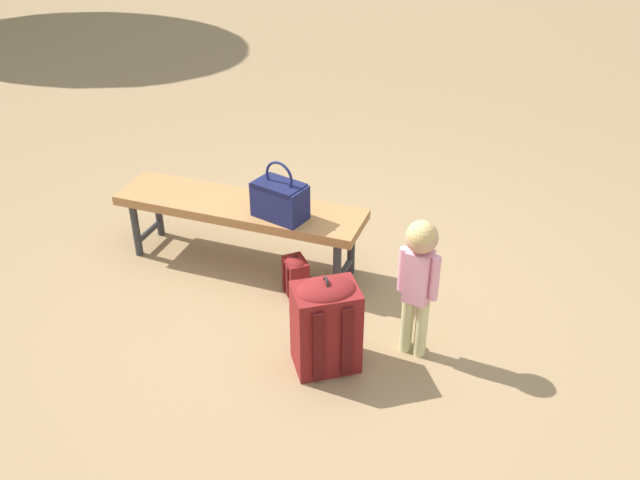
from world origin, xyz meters
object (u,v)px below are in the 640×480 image
object	(u,v)px
park_bench	(240,211)
backpack_large	(326,322)
handbag	(280,199)
child_standing	(419,269)
backpack_small	(296,275)

from	to	relation	value
park_bench	backpack_large	size ratio (longest dim) A/B	2.92
handbag	child_standing	bearing A→B (deg)	-10.59
child_standing	backpack_small	distance (m)	0.95
child_standing	backpack_small	size ratio (longest dim) A/B	2.97
handbag	child_standing	distance (m)	1.03
child_standing	backpack_large	bearing A→B (deg)	-135.34
handbag	backpack_small	xyz separation A→B (m)	(0.17, -0.09, -0.44)
backpack_large	park_bench	bearing A→B (deg)	151.65
handbag	backpack_large	xyz separation A→B (m)	(0.67, -0.53, -0.29)
backpack_small	backpack_large	bearing A→B (deg)	-41.64
handbag	backpack_large	size ratio (longest dim) A/B	0.65
park_bench	backpack_large	distance (m)	1.13
backpack_large	backpack_small	distance (m)	0.68
backpack_small	child_standing	bearing A→B (deg)	-6.90
park_bench	child_standing	world-z (taller)	child_standing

